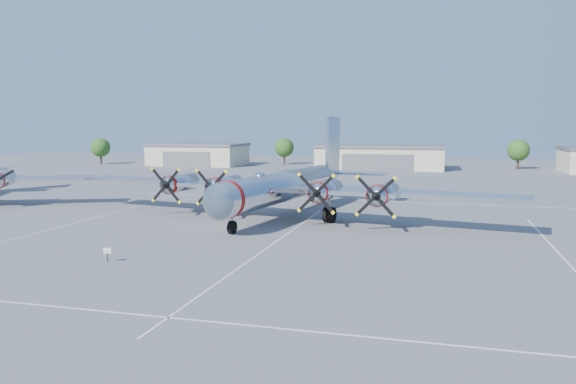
% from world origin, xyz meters
% --- Properties ---
extents(ground, '(260.00, 260.00, 0.00)m').
position_xyz_m(ground, '(0.00, 0.00, 0.00)').
color(ground, '#5A5A5D').
rests_on(ground, ground).
extents(parking_lines, '(60.00, 50.08, 0.01)m').
position_xyz_m(parking_lines, '(0.00, -1.75, 0.01)').
color(parking_lines, silver).
rests_on(parking_lines, ground).
extents(hangar_west, '(22.60, 14.60, 5.40)m').
position_xyz_m(hangar_west, '(-45.00, 81.96, 2.71)').
color(hangar_west, '#B8AD92').
rests_on(hangar_west, ground).
extents(hangar_center, '(28.60, 14.60, 5.40)m').
position_xyz_m(hangar_center, '(0.00, 81.96, 2.71)').
color(hangar_center, '#B8AD92').
rests_on(hangar_center, ground).
extents(tree_far_west, '(4.80, 4.80, 6.64)m').
position_xyz_m(tree_far_west, '(-70.00, 78.00, 4.22)').
color(tree_far_west, '#382619').
rests_on(tree_far_west, ground).
extents(tree_west, '(4.80, 4.80, 6.64)m').
position_xyz_m(tree_west, '(-25.00, 90.00, 4.22)').
color(tree_west, '#382619').
rests_on(tree_west, ground).
extents(tree_east, '(4.80, 4.80, 6.64)m').
position_xyz_m(tree_east, '(30.00, 88.00, 4.22)').
color(tree_east, '#382619').
rests_on(tree_east, ground).
extents(main_bomber_b29, '(53.93, 41.25, 10.84)m').
position_xyz_m(main_bomber_b29, '(-2.84, 10.94, 0.00)').
color(main_bomber_b29, silver).
rests_on(main_bomber_b29, ground).
extents(info_placard, '(0.55, 0.15, 1.06)m').
position_xyz_m(info_placard, '(-9.54, -12.63, 0.74)').
color(info_placard, black).
rests_on(info_placard, ground).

